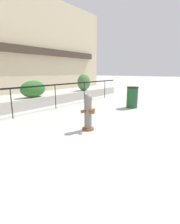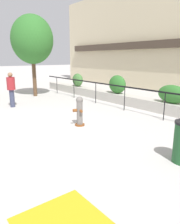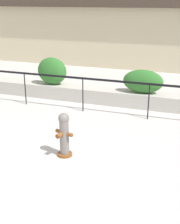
{
  "view_description": "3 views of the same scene",
  "coord_description": "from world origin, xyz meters",
  "px_view_note": "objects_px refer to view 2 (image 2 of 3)",
  "views": [
    {
      "loc": [
        -3.32,
        -1.18,
        1.72
      ],
      "look_at": [
        1.05,
        2.08,
        0.45
      ],
      "focal_mm": 28.0,
      "sensor_mm": 36.0,
      "label": 1
    },
    {
      "loc": [
        6.98,
        -2.52,
        2.43
      ],
      "look_at": [
        0.7,
        2.31,
        0.45
      ],
      "focal_mm": 35.0,
      "sensor_mm": 36.0,
      "label": 2
    },
    {
      "loc": [
        3.42,
        -4.21,
        3.57
      ],
      "look_at": [
        0.69,
        3.62,
        0.5
      ],
      "focal_mm": 50.0,
      "sensor_mm": 36.0,
      "label": 3
    }
  ],
  "objects_px": {
    "hedge_bush_1": "(117,84)",
    "hedge_bush_0": "(78,80)",
    "street_tree": "(32,40)",
    "pedestrian": "(11,88)",
    "fire_hydrant": "(79,111)",
    "hedge_bush_2": "(172,94)"
  },
  "relations": [
    {
      "from": "hedge_bush_1",
      "to": "street_tree",
      "type": "distance_m",
      "value": 6.02
    },
    {
      "from": "hedge_bush_1",
      "to": "street_tree",
      "type": "height_order",
      "value": "street_tree"
    },
    {
      "from": "pedestrian",
      "to": "hedge_bush_0",
      "type": "bearing_deg",
      "value": 106.73
    },
    {
      "from": "street_tree",
      "to": "pedestrian",
      "type": "bearing_deg",
      "value": -43.64
    },
    {
      "from": "street_tree",
      "to": "pedestrian",
      "type": "distance_m",
      "value": 4.16
    },
    {
      "from": "hedge_bush_0",
      "to": "pedestrian",
      "type": "relative_size",
      "value": 0.54
    },
    {
      "from": "street_tree",
      "to": "fire_hydrant",
      "type": "bearing_deg",
      "value": -11.17
    },
    {
      "from": "hedge_bush_0",
      "to": "pedestrian",
      "type": "bearing_deg",
      "value": -73.27
    },
    {
      "from": "street_tree",
      "to": "hedge_bush_0",
      "type": "bearing_deg",
      "value": 72.13
    },
    {
      "from": "hedge_bush_1",
      "to": "hedge_bush_0",
      "type": "bearing_deg",
      "value": 180.0
    },
    {
      "from": "pedestrian",
      "to": "fire_hydrant",
      "type": "bearing_deg",
      "value": 11.03
    },
    {
      "from": "hedge_bush_0",
      "to": "street_tree",
      "type": "xyz_separation_m",
      "value": [
        -0.89,
        -2.75,
        2.56
      ]
    },
    {
      "from": "hedge_bush_1",
      "to": "pedestrian",
      "type": "xyz_separation_m",
      "value": [
        -2.34,
        -5.04,
        -0.01
      ]
    },
    {
      "from": "hedge_bush_0",
      "to": "fire_hydrant",
      "type": "bearing_deg",
      "value": -33.96
    },
    {
      "from": "fire_hydrant",
      "to": "pedestrian",
      "type": "relative_size",
      "value": 0.62
    },
    {
      "from": "hedge_bush_2",
      "to": "street_tree",
      "type": "relative_size",
      "value": 0.27
    },
    {
      "from": "fire_hydrant",
      "to": "pedestrian",
      "type": "height_order",
      "value": "pedestrian"
    },
    {
      "from": "hedge_bush_1",
      "to": "fire_hydrant",
      "type": "bearing_deg",
      "value": -61.09
    },
    {
      "from": "pedestrian",
      "to": "hedge_bush_2",
      "type": "bearing_deg",
      "value": 41.37
    },
    {
      "from": "hedge_bush_2",
      "to": "fire_hydrant",
      "type": "xyz_separation_m",
      "value": [
        -1.09,
        -4.14,
        -0.34
      ]
    },
    {
      "from": "fire_hydrant",
      "to": "street_tree",
      "type": "bearing_deg",
      "value": 168.83
    },
    {
      "from": "hedge_bush_2",
      "to": "pedestrian",
      "type": "height_order",
      "value": "pedestrian"
    }
  ]
}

